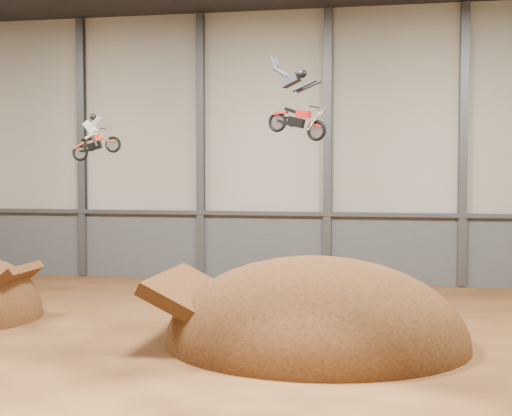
{
  "coord_description": "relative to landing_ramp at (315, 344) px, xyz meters",
  "views": [
    {
      "loc": [
        6.49,
        -21.54,
        5.76
      ],
      "look_at": [
        1.67,
        4.0,
        4.4
      ],
      "focal_mm": 50.0,
      "sensor_mm": 36.0,
      "label": 1
    }
  ],
  "objects": [
    {
      "name": "steel_column_4",
      "position": [
        5.91,
        12.93,
        7.0
      ],
      "size": [
        0.4,
        0.36,
        13.9
      ],
      "primitive_type": "cube",
      "color": "#47494F",
      "rests_on": "ground"
    },
    {
      "name": "fmx_rider_b",
      "position": [
        -1.08,
        2.68,
        8.39
      ],
      "size": [
        3.78,
        2.06,
        3.35
      ],
      "primitive_type": null,
      "rotation": [
        0.0,
        0.22,
        -0.33
      ],
      "color": "#AB1510"
    },
    {
      "name": "landing_ramp",
      "position": [
        0.0,
        0.0,
        0.0
      ],
      "size": [
        10.1,
        8.94,
        5.83
      ],
      "primitive_type": "ellipsoid",
      "color": "#361D0D",
      "rests_on": "ground"
    },
    {
      "name": "steel_column_2",
      "position": [
        -7.42,
        12.93,
        7.0
      ],
      "size": [
        0.4,
        0.36,
        13.9
      ],
      "primitive_type": "cube",
      "color": "#47494F",
      "rests_on": "ground"
    },
    {
      "name": "fmx_rider_a",
      "position": [
        -9.41,
        4.19,
        7.3
      ],
      "size": [
        2.52,
        0.92,
        2.34
      ],
      "primitive_type": null,
      "rotation": [
        0.0,
        -0.23,
        0.05
      ],
      "color": "#E74820"
    },
    {
      "name": "back_wall",
      "position": [
        -4.09,
        13.13,
        7.0
      ],
      "size": [
        40.0,
        0.1,
        14.0
      ],
      "primitive_type": "cube",
      "color": "#ACA998",
      "rests_on": "ground"
    },
    {
      "name": "steel_column_1",
      "position": [
        -14.09,
        12.93,
        7.0
      ],
      "size": [
        0.4,
        0.36,
        13.9
      ],
      "primitive_type": "cube",
      "color": "#47494F",
      "rests_on": "ground"
    },
    {
      "name": "lower_band_back",
      "position": [
        -4.09,
        13.03,
        1.75
      ],
      "size": [
        39.8,
        0.18,
        3.5
      ],
      "primitive_type": "cube",
      "color": "#4E5155",
      "rests_on": "ground"
    },
    {
      "name": "steel_rail",
      "position": [
        -4.09,
        12.88,
        3.55
      ],
      "size": [
        39.8,
        0.35,
        0.2
      ],
      "primitive_type": "cube",
      "color": "#47494F",
      "rests_on": "lower_band_back"
    },
    {
      "name": "floor",
      "position": [
        -4.09,
        -1.87,
        0.0
      ],
      "size": [
        40.0,
        40.0,
        0.0
      ],
      "primitive_type": "plane",
      "color": "#472712",
      "rests_on": "ground"
    },
    {
      "name": "steel_column_3",
      "position": [
        -0.75,
        12.93,
        7.0
      ],
      "size": [
        0.4,
        0.36,
        13.9
      ],
      "primitive_type": "cube",
      "color": "#47494F",
      "rests_on": "ground"
    }
  ]
}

